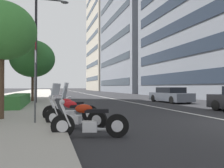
# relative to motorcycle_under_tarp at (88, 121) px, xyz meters

# --- Properties ---
(sidewalk_right_plaza) EXTENTS (160.00, 8.10, 0.15)m
(sidewalk_right_plaza) POSITION_rel_motorcycle_under_tarp_xyz_m (30.32, 4.59, -0.36)
(sidewalk_right_plaza) COLOR #A39E93
(sidewalk_right_plaza) RESTS_ON ground
(lane_centre_stripe) EXTENTS (110.00, 0.16, 0.01)m
(lane_centre_stripe) POSITION_rel_motorcycle_under_tarp_xyz_m (35.32, -5.90, -0.43)
(lane_centre_stripe) COLOR silver
(lane_centre_stripe) RESTS_ON ground
(motorcycle_under_tarp) EXTENTS (0.76, 2.04, 1.47)m
(motorcycle_under_tarp) POSITION_rel_motorcycle_under_tarp_xyz_m (0.00, 0.00, 0.00)
(motorcycle_under_tarp) COLOR black
(motorcycle_under_tarp) RESTS_ON ground
(motorcycle_mid_row) EXTENTS (1.34, 1.88, 1.47)m
(motorcycle_mid_row) POSITION_rel_motorcycle_under_tarp_xyz_m (1.43, 0.24, 0.00)
(motorcycle_mid_row) COLOR black
(motorcycle_mid_row) RESTS_ON ground
(motorcycle_by_sign_pole) EXTENTS (0.89, 2.10, 1.10)m
(motorcycle_by_sign_pole) POSITION_rel_motorcycle_under_tarp_xyz_m (2.85, 0.24, -0.02)
(motorcycle_by_sign_pole) COLOR black
(motorcycle_by_sign_pole) RESTS_ON ground
(car_approaching_light) EXTENTS (4.57, 1.97, 1.31)m
(car_approaching_light) POSITION_rel_motorcycle_under_tarp_xyz_m (11.41, -9.12, 0.18)
(car_approaching_light) COLOR #4C515B
(car_approaching_light) RESTS_ON ground
(parking_sign_by_curb) EXTENTS (0.32, 0.06, 2.47)m
(parking_sign_by_curb) POSITION_rel_motorcycle_under_tarp_xyz_m (2.04, 1.47, 1.20)
(parking_sign_by_curb) COLOR #47494C
(parking_sign_by_curb) RESTS_ON sidewalk_right_plaza
(street_lamp_with_banners) EXTENTS (1.26, 2.53, 8.04)m
(street_lamp_with_banners) POSITION_rel_motorcycle_under_tarp_xyz_m (11.95, 1.62, 4.52)
(street_lamp_with_banners) COLOR #232326
(street_lamp_with_banners) RESTS_ON sidewalk_right_plaza
(clipped_hedge_bed) EXTENTS (6.71, 1.10, 0.70)m
(clipped_hedge_bed) POSITION_rel_motorcycle_under_tarp_xyz_m (9.80, 2.99, 0.07)
(clipped_hedge_bed) COLOR #337033
(clipped_hedge_bed) RESTS_ON sidewalk_right_plaza
(street_tree_near_plaza_corner) EXTENTS (2.60, 2.60, 4.45)m
(street_tree_near_plaza_corner) POSITION_rel_motorcycle_under_tarp_xyz_m (3.35, 2.77, 3.04)
(street_tree_near_plaza_corner) COLOR #473323
(street_tree_near_plaza_corner) RESTS_ON sidewalk_right_plaza
(street_tree_far_plaza) EXTENTS (3.74, 3.74, 5.21)m
(street_tree_far_plaza) POSITION_rel_motorcycle_under_tarp_xyz_m (14.36, 2.38, 3.33)
(street_tree_far_plaza) COLOR #473323
(street_tree_far_plaza) RESTS_ON sidewalk_right_plaza
(office_tower_near_left) EXTENTS (27.73, 20.26, 30.95)m
(office_tower_near_left) POSITION_rel_motorcycle_under_tarp_xyz_m (48.28, -24.42, 15.04)
(office_tower_near_left) COLOR gray
(office_tower_near_left) RESTS_ON ground
(office_tower_far_left_down_avenue) EXTENTS (25.27, 20.84, 54.40)m
(office_tower_far_left_down_avenue) POSITION_rel_motorcycle_under_tarp_xyz_m (77.36, -24.72, 26.77)
(office_tower_far_left_down_avenue) COLOR beige
(office_tower_far_left_down_avenue) RESTS_ON ground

